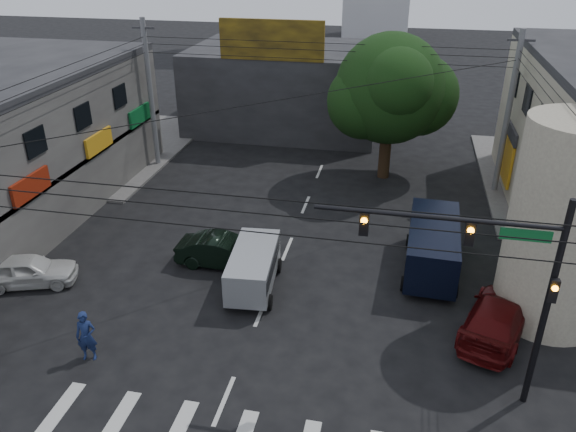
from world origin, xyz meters
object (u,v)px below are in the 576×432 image
(utility_pole_far_left, at_px, (151,95))
(utility_pole_far_right, at_px, (508,115))
(maroon_sedan, at_px, (497,317))
(dark_sedan, at_px, (224,251))
(navy_van, at_px, (432,248))
(traffic_gantry, at_px, (494,268))
(traffic_officer, at_px, (86,336))
(street_tree, at_px, (390,89))
(silver_minivan, at_px, (253,270))
(white_compact, at_px, (28,270))

(utility_pole_far_left, distance_m, utility_pole_far_right, 21.00)
(utility_pole_far_right, xyz_separation_m, maroon_sedan, (-1.52, -13.61, -3.87))
(dark_sedan, relative_size, navy_van, 0.76)
(traffic_gantry, bearing_deg, dark_sedan, 149.81)
(traffic_officer, bearing_deg, street_tree, 50.39)
(traffic_gantry, distance_m, navy_van, 8.43)
(traffic_gantry, height_order, silver_minivan, traffic_gantry)
(street_tree, distance_m, utility_pole_far_right, 6.63)
(navy_van, distance_m, traffic_officer, 14.64)
(silver_minivan, distance_m, navy_van, 7.95)
(maroon_sedan, relative_size, navy_van, 0.96)
(utility_pole_far_left, height_order, navy_van, utility_pole_far_left)
(utility_pole_far_right, bearing_deg, traffic_gantry, -98.94)
(street_tree, xyz_separation_m, maroon_sedan, (4.98, -14.61, -4.74))
(utility_pole_far_right, relative_size, maroon_sedan, 1.69)
(traffic_gantry, distance_m, utility_pole_far_right, 17.21)
(traffic_officer, bearing_deg, utility_pole_far_left, 92.59)
(utility_pole_far_left, height_order, white_compact, utility_pole_far_left)
(traffic_gantry, height_order, maroon_sedan, traffic_gantry)
(silver_minivan, bearing_deg, white_compact, 94.96)
(street_tree, height_order, maroon_sedan, street_tree)
(street_tree, bearing_deg, maroon_sedan, -71.17)
(street_tree, height_order, traffic_officer, street_tree)
(street_tree, relative_size, navy_van, 1.54)
(utility_pole_far_right, height_order, white_compact, utility_pole_far_right)
(utility_pole_far_left, relative_size, navy_van, 1.63)
(maroon_sedan, relative_size, traffic_officer, 2.80)
(white_compact, height_order, navy_van, navy_van)
(white_compact, bearing_deg, traffic_gantry, -117.47)
(traffic_gantry, distance_m, traffic_officer, 13.71)
(utility_pole_far_right, relative_size, traffic_officer, 4.73)
(white_compact, bearing_deg, dark_sedan, -86.22)
(dark_sedan, bearing_deg, utility_pole_far_left, 36.32)
(white_compact, distance_m, silver_minivan, 9.66)
(white_compact, relative_size, navy_van, 0.76)
(street_tree, bearing_deg, dark_sedan, -118.41)
(utility_pole_far_right, relative_size, dark_sedan, 2.13)
(utility_pole_far_right, relative_size, silver_minivan, 2.16)
(silver_minivan, height_order, traffic_officer, traffic_officer)
(dark_sedan, bearing_deg, silver_minivan, -130.23)
(traffic_gantry, relative_size, maroon_sedan, 1.32)
(street_tree, relative_size, traffic_officer, 4.47)
(street_tree, relative_size, white_compact, 2.02)
(traffic_gantry, xyz_separation_m, maroon_sedan, (1.16, 3.40, -4.10))
(navy_van, bearing_deg, utility_pole_far_left, 63.34)
(white_compact, bearing_deg, street_tree, -61.74)
(traffic_gantry, height_order, navy_van, traffic_gantry)
(navy_van, bearing_deg, traffic_officer, 127.73)
(utility_pole_far_right, bearing_deg, utility_pole_far_left, 180.00)
(white_compact, distance_m, maroon_sedan, 19.22)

